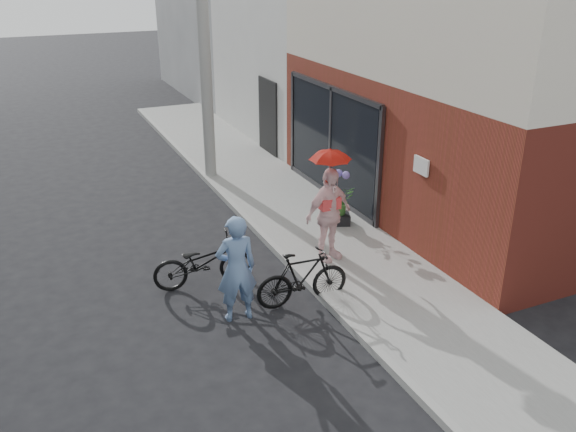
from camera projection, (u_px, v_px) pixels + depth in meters
ground at (260, 300)px, 9.97m from camera, size 80.00×80.00×0.00m
sidewalk at (318, 229)px, 12.42m from camera, size 2.20×24.00×0.12m
curb at (266, 239)px, 11.98m from camera, size 0.12×24.00×0.12m
brick_building at (530, 66)px, 13.21m from camera, size 8.09×8.00×6.00m
plaster_building at (364, 16)px, 18.87m from camera, size 8.00×6.00×7.00m
east_building_far at (275, 2)px, 24.73m from camera, size 8.00×8.00×7.00m
utility_pole at (204, 36)px, 14.04m from camera, size 0.28×0.28×7.00m
officer at (236, 269)px, 9.15m from camera, size 0.65×0.45×1.72m
bike_left at (203, 262)px, 10.26m from camera, size 1.75×0.77×0.89m
bike_right at (303, 278)px, 9.71m from camera, size 1.57×0.53×0.93m
kimono_woman at (329, 215)px, 10.77m from camera, size 1.08×0.66×1.72m
parasol at (330, 151)px, 10.32m from camera, size 0.69×0.69×0.61m
planter at (339, 218)px, 12.52m from camera, size 0.52×0.52×0.21m
potted_plant at (340, 200)px, 12.36m from camera, size 0.54×0.47×0.60m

